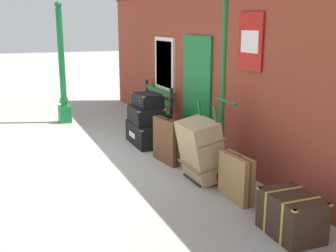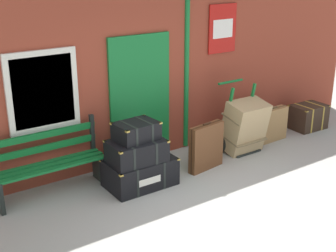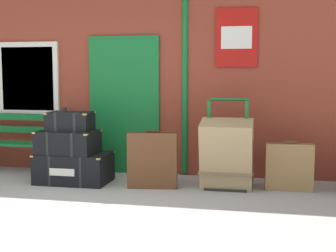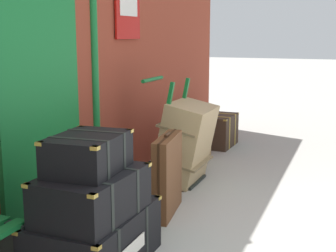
{
  "view_description": "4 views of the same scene",
  "coord_description": "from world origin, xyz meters",
  "px_view_note": "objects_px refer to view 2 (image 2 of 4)",
  "views": [
    {
      "loc": [
        6.95,
        -1.03,
        2.28
      ],
      "look_at": [
        0.49,
        1.68,
        0.56
      ],
      "focal_mm": 43.8,
      "sensor_mm": 36.0,
      "label": 1
    },
    {
      "loc": [
        -3.61,
        -3.77,
        3.23
      ],
      "look_at": [
        0.23,
        1.79,
        0.77
      ],
      "focal_mm": 49.83,
      "sensor_mm": 36.0,
      "label": 2
    },
    {
      "loc": [
        2.31,
        -4.66,
        1.56
      ],
      "look_at": [
        0.99,
        1.58,
        0.84
      ],
      "focal_mm": 51.57,
      "sensor_mm": 36.0,
      "label": 3
    },
    {
      "loc": [
        -3.22,
        -0.07,
        1.7
      ],
      "look_at": [
        1.03,
        1.62,
        0.8
      ],
      "focal_mm": 50.69,
      "sensor_mm": 36.0,
      "label": 4
    }
  ],
  "objects_px": {
    "platform_bench": "(49,165)",
    "large_brown_trunk": "(245,126)",
    "steamer_trunk_top": "(136,131)",
    "suitcase_tan": "(206,147)",
    "steamer_trunk_base": "(140,172)",
    "porters_trolley": "(237,134)",
    "steamer_trunk_middle": "(137,151)",
    "suitcase_caramel": "(273,124)",
    "corner_trunk": "(308,117)"
  },
  "relations": [
    {
      "from": "porters_trolley",
      "to": "steamer_trunk_middle",
      "type": "bearing_deg",
      "value": -173.37
    },
    {
      "from": "porters_trolley",
      "to": "large_brown_trunk",
      "type": "relative_size",
      "value": 1.26
    },
    {
      "from": "steamer_trunk_top",
      "to": "suitcase_caramel",
      "type": "bearing_deg",
      "value": 2.81
    },
    {
      "from": "platform_bench",
      "to": "suitcase_tan",
      "type": "distance_m",
      "value": 2.44
    },
    {
      "from": "steamer_trunk_base",
      "to": "steamer_trunk_top",
      "type": "height_order",
      "value": "steamer_trunk_top"
    },
    {
      "from": "large_brown_trunk",
      "to": "corner_trunk",
      "type": "distance_m",
      "value": 1.9
    },
    {
      "from": "steamer_trunk_base",
      "to": "steamer_trunk_top",
      "type": "distance_m",
      "value": 0.66
    },
    {
      "from": "steamer_trunk_top",
      "to": "platform_bench",
      "type": "bearing_deg",
      "value": 155.61
    },
    {
      "from": "large_brown_trunk",
      "to": "suitcase_caramel",
      "type": "height_order",
      "value": "large_brown_trunk"
    },
    {
      "from": "platform_bench",
      "to": "steamer_trunk_top",
      "type": "height_order",
      "value": "platform_bench"
    },
    {
      "from": "porters_trolley",
      "to": "large_brown_trunk",
      "type": "distance_m",
      "value": 0.27
    },
    {
      "from": "steamer_trunk_base",
      "to": "large_brown_trunk",
      "type": "distance_m",
      "value": 2.16
    },
    {
      "from": "platform_bench",
      "to": "large_brown_trunk",
      "type": "distance_m",
      "value": 3.37
    },
    {
      "from": "porters_trolley",
      "to": "suitcase_tan",
      "type": "relative_size",
      "value": 1.51
    },
    {
      "from": "steamer_trunk_top",
      "to": "corner_trunk",
      "type": "height_order",
      "value": "steamer_trunk_top"
    },
    {
      "from": "steamer_trunk_base",
      "to": "porters_trolley",
      "type": "relative_size",
      "value": 0.84
    },
    {
      "from": "steamer_trunk_base",
      "to": "steamer_trunk_middle",
      "type": "bearing_deg",
      "value": -155.37
    },
    {
      "from": "steamer_trunk_base",
      "to": "steamer_trunk_top",
      "type": "xyz_separation_m",
      "value": [
        -0.04,
        0.01,
        0.66
      ]
    },
    {
      "from": "large_brown_trunk",
      "to": "corner_trunk",
      "type": "relative_size",
      "value": 1.35
    },
    {
      "from": "porters_trolley",
      "to": "suitcase_caramel",
      "type": "relative_size",
      "value": 1.81
    },
    {
      "from": "porters_trolley",
      "to": "large_brown_trunk",
      "type": "bearing_deg",
      "value": -90.0
    },
    {
      "from": "steamer_trunk_middle",
      "to": "suitcase_caramel",
      "type": "bearing_deg",
      "value": 3.51
    },
    {
      "from": "platform_bench",
      "to": "porters_trolley",
      "type": "xyz_separation_m",
      "value": [
        3.34,
        -0.3,
        -0.17
      ]
    },
    {
      "from": "porters_trolley",
      "to": "corner_trunk",
      "type": "relative_size",
      "value": 1.7
    },
    {
      "from": "large_brown_trunk",
      "to": "steamer_trunk_top",
      "type": "bearing_deg",
      "value": -178.82
    },
    {
      "from": "porters_trolley",
      "to": "corner_trunk",
      "type": "height_order",
      "value": "porters_trolley"
    },
    {
      "from": "steamer_trunk_top",
      "to": "large_brown_trunk",
      "type": "height_order",
      "value": "steamer_trunk_top"
    },
    {
      "from": "steamer_trunk_top",
      "to": "steamer_trunk_base",
      "type": "bearing_deg",
      "value": -9.28
    },
    {
      "from": "large_brown_trunk",
      "to": "platform_bench",
      "type": "bearing_deg",
      "value": 171.92
    },
    {
      "from": "steamer_trunk_base",
      "to": "large_brown_trunk",
      "type": "xyz_separation_m",
      "value": [
        2.15,
        0.05,
        0.26
      ]
    },
    {
      "from": "platform_bench",
      "to": "porters_trolley",
      "type": "distance_m",
      "value": 3.35
    },
    {
      "from": "platform_bench",
      "to": "porters_trolley",
      "type": "height_order",
      "value": "porters_trolley"
    },
    {
      "from": "steamer_trunk_middle",
      "to": "large_brown_trunk",
      "type": "relative_size",
      "value": 0.87
    },
    {
      "from": "platform_bench",
      "to": "steamer_trunk_middle",
      "type": "relative_size",
      "value": 1.93
    },
    {
      "from": "large_brown_trunk",
      "to": "suitcase_tan",
      "type": "distance_m",
      "value": 1.0
    },
    {
      "from": "steamer_trunk_middle",
      "to": "porters_trolley",
      "type": "xyz_separation_m",
      "value": [
        2.22,
        0.26,
        -0.31
      ]
    },
    {
      "from": "large_brown_trunk",
      "to": "corner_trunk",
      "type": "height_order",
      "value": "large_brown_trunk"
    },
    {
      "from": "steamer_trunk_middle",
      "to": "corner_trunk",
      "type": "bearing_deg",
      "value": 3.36
    },
    {
      "from": "suitcase_tan",
      "to": "steamer_trunk_top",
      "type": "bearing_deg",
      "value": 174.46
    },
    {
      "from": "steamer_trunk_base",
      "to": "porters_trolley",
      "type": "bearing_deg",
      "value": 6.01
    },
    {
      "from": "steamer_trunk_top",
      "to": "large_brown_trunk",
      "type": "relative_size",
      "value": 0.67
    },
    {
      "from": "steamer_trunk_middle",
      "to": "suitcase_tan",
      "type": "distance_m",
      "value": 1.26
    },
    {
      "from": "suitcase_caramel",
      "to": "suitcase_tan",
      "type": "bearing_deg",
      "value": -171.59
    },
    {
      "from": "large_brown_trunk",
      "to": "suitcase_caramel",
      "type": "xyz_separation_m",
      "value": [
        0.82,
        0.1,
        -0.16
      ]
    },
    {
      "from": "suitcase_tan",
      "to": "platform_bench",
      "type": "bearing_deg",
      "value": 164.89
    },
    {
      "from": "steamer_trunk_middle",
      "to": "porters_trolley",
      "type": "distance_m",
      "value": 2.25
    },
    {
      "from": "suitcase_caramel",
      "to": "corner_trunk",
      "type": "height_order",
      "value": "suitcase_caramel"
    },
    {
      "from": "platform_bench",
      "to": "steamer_trunk_base",
      "type": "height_order",
      "value": "platform_bench"
    },
    {
      "from": "steamer_trunk_middle",
      "to": "suitcase_tan",
      "type": "relative_size",
      "value": 1.04
    },
    {
      "from": "steamer_trunk_middle",
      "to": "suitcase_caramel",
      "type": "height_order",
      "value": "steamer_trunk_middle"
    }
  ]
}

